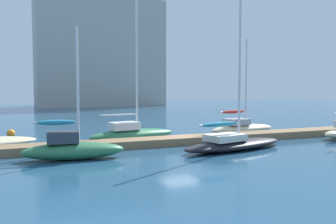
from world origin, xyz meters
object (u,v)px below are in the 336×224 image
sailboat_3 (233,142)px  harbor_building_distant (100,54)px  sailboat_1 (72,148)px  sailboat_2 (132,133)px  mooring_buoy_orange (11,133)px  sailboat_4 (242,127)px

sailboat_3 → harbor_building_distant: 50.11m
sailboat_1 → harbor_building_distant: size_ratio=0.32×
sailboat_2 → mooring_buoy_orange: size_ratio=16.55×
sailboat_2 → harbor_building_distant: harbor_building_distant is taller
sailboat_1 → sailboat_4: sailboat_4 is taller
sailboat_1 → harbor_building_distant: (12.81, 48.58, 8.63)m
sailboat_1 → sailboat_2: sailboat_2 is taller
mooring_buoy_orange → sailboat_2: bearing=-33.0°
mooring_buoy_orange → harbor_building_distant: harbor_building_distant is taller
sailboat_3 → mooring_buoy_orange: size_ratio=16.18×
sailboat_3 → sailboat_4: sailboat_3 is taller
sailboat_2 → harbor_building_distant: 44.75m
sailboat_1 → mooring_buoy_orange: bearing=111.5°
sailboat_2 → sailboat_3: size_ratio=1.02×
sailboat_2 → mooring_buoy_orange: 9.31m
mooring_buoy_orange → sailboat_4: bearing=-15.2°
sailboat_4 → harbor_building_distant: 43.69m
sailboat_3 → harbor_building_distant: bearing=73.6°
harbor_building_distant → sailboat_4: bearing=-87.9°
sailboat_3 → mooring_buoy_orange: (-12.28, 11.10, -0.18)m
sailboat_1 → sailboat_3: size_ratio=0.71×
sailboat_1 → sailboat_4: bearing=28.5°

